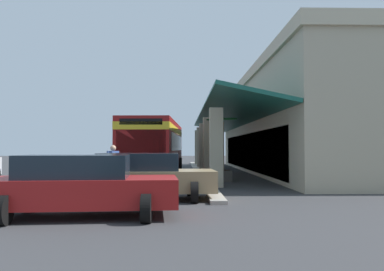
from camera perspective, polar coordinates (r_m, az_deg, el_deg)
name	(u,v)px	position (r m, az deg, el deg)	size (l,w,h in m)	color
ground	(290,175)	(25.32, 13.90, -5.45)	(120.00, 120.00, 0.00)	#38383A
curb_strip	(198,171)	(27.21, 0.89, -5.12)	(31.50, 0.50, 0.12)	#9E998E
plaza_building	(338,124)	(29.21, 20.11, 1.60)	(26.55, 16.19, 6.62)	#B2A88E
transit_bus	(155,144)	(23.44, -5.29, -1.26)	(11.31, 3.16, 3.34)	maroon
parked_sedan_red	(81,185)	(9.83, -15.59, -6.89)	(2.65, 4.52, 1.47)	maroon
parked_sedan_tan	(143,176)	(12.69, -7.00, -5.77)	(2.59, 4.48, 1.47)	#9E845B
pedestrian	(113,164)	(16.32, -11.24, -4.02)	(0.61, 0.41, 1.75)	#38383D
potted_palm	(222,166)	(19.65, 4.39, -4.44)	(1.79, 1.60, 3.22)	#4C4742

